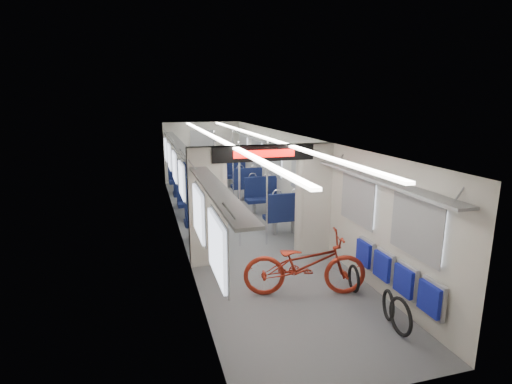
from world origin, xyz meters
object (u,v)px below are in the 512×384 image
bicycle (305,264)px  stanchion_near_left (239,195)px  bike_hoop_c (354,280)px  seat_bay_far_left (186,182)px  seat_bay_far_right (240,176)px  flip_bench (394,273)px  stanchion_near_right (267,194)px  bike_hoop_b (388,307)px  seat_bay_near_left (199,206)px  stanchion_far_left (215,172)px  stanchion_far_right (233,171)px  bike_hoop_a (400,318)px  seat_bay_near_right (272,202)px

bicycle → stanchion_near_left: (-0.50, 2.45, 0.62)m
bicycle → bike_hoop_c: bicycle is taller
seat_bay_far_left → seat_bay_far_right: size_ratio=1.04×
flip_bench → stanchion_near_right: stanchion_near_right is taller
bicycle → bike_hoop_b: (0.88, -1.07, -0.32)m
stanchion_near_right → seat_bay_near_left: bearing=127.8°
stanchion_far_left → stanchion_far_right: size_ratio=1.00×
bike_hoop_a → bicycle: bearing=119.2°
bike_hoop_a → bike_hoop_c: bike_hoop_a is taller
bike_hoop_a → seat_bay_far_left: size_ratio=0.24×
seat_bay_near_right → stanchion_near_right: 1.72m
bicycle → stanchion_near_left: bearing=25.4°
bike_hoop_b → bike_hoop_c: (-0.05, 0.91, 0.01)m
flip_bench → bike_hoop_c: 0.80m
bike_hoop_b → seat_bay_far_left: 8.34m
bike_hoop_a → stanchion_near_right: size_ratio=0.24×
bike_hoop_a → seat_bay_far_left: seat_bay_far_left is taller
seat_bay_near_left → stanchion_near_right: size_ratio=0.93×
bike_hoop_c → seat_bay_near_left: size_ratio=0.22×
bike_hoop_a → stanchion_far_left: stanchion_far_left is taller
bicycle → seat_bay_far_right: size_ratio=0.91×
bike_hoop_a → stanchion_near_left: stanchion_near_left is taller
seat_bay_near_right → seat_bay_far_left: bearing=120.7°
seat_bay_far_right → stanchion_near_left: stanchion_near_left is taller
bike_hoop_c → stanchion_far_left: size_ratio=0.20×
stanchion_near_right → stanchion_far_left: (-0.61, 2.89, 0.00)m
bike_hoop_a → bike_hoop_c: (0.02, 1.29, -0.04)m
stanchion_near_left → stanchion_far_left: same height
seat_bay_near_left → seat_bay_near_right: (1.87, -0.12, 0.01)m
stanchion_far_right → bike_hoop_c: bearing=-81.8°
seat_bay_far_left → seat_bay_near_right: bearing=-59.3°
stanchion_near_left → stanchion_near_right: (0.59, -0.08, 0.00)m
stanchion_near_right → stanchion_far_right: (-0.06, 3.03, 0.00)m
flip_bench → stanchion_far_left: size_ratio=0.91×
bike_hoop_a → stanchion_far_right: 6.95m
bike_hoop_c → stanchion_far_left: stanchion_far_left is taller
bike_hoop_c → seat_bay_near_right: 4.03m
bike_hoop_a → seat_bay_near_left: size_ratio=0.25×
bicycle → stanchion_far_left: (-0.52, 5.25, 0.62)m
flip_bench → seat_bay_near_left: (-2.29, 4.77, -0.03)m
seat_bay_near_right → stanchion_near_left: size_ratio=0.96×
seat_bay_near_left → seat_bay_far_left: 3.03m
bicycle → flip_bench: bearing=-111.3°
seat_bay_near_left → stanchion_near_left: 1.77m
seat_bay_near_right → seat_bay_far_left: 3.66m
bicycle → stanchion_near_left: stanchion_near_left is taller
bike_hoop_b → stanchion_far_right: bearing=97.5°
bike_hoop_c → stanchion_near_left: size_ratio=0.20×
bike_hoop_b → bike_hoop_c: 0.91m
seat_bay_far_left → stanchion_far_left: size_ratio=1.00×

